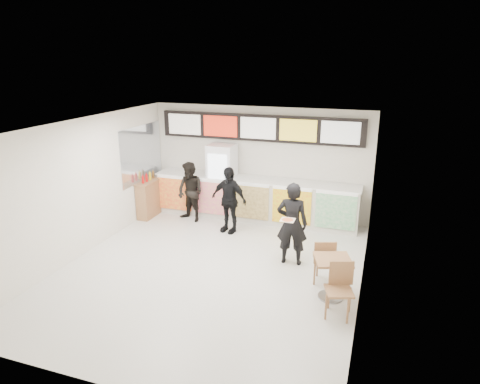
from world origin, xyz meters
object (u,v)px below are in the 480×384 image
at_px(customer_left, 190,192).
at_px(customer_mid, 229,200).
at_px(drinks_fridge, 222,181).
at_px(cafe_table, 332,271).
at_px(service_counter, 254,199).
at_px(condiment_ledge, 149,198).
at_px(customer_main, 292,224).

relative_size(customer_left, customer_mid, 0.95).
relative_size(drinks_fridge, cafe_table, 1.21).
bearing_deg(drinks_fridge, customer_mid, -60.93).
height_order(service_counter, customer_left, customer_left).
bearing_deg(condiment_ledge, cafe_table, -26.57).
relative_size(service_counter, customer_left, 3.46).
xyz_separation_m(customer_left, condiment_ledge, (-1.24, -0.06, -0.29)).
relative_size(customer_main, customer_mid, 1.07).
height_order(customer_left, customer_mid, customer_mid).
height_order(drinks_fridge, customer_mid, drinks_fridge).
bearing_deg(drinks_fridge, customer_main, -42.56).
distance_m(service_counter, drinks_fridge, 1.03).
relative_size(customer_main, cafe_table, 1.09).
bearing_deg(cafe_table, drinks_fridge, 116.64).
xyz_separation_m(customer_left, cafe_table, (4.08, -2.72, -0.26)).
bearing_deg(service_counter, cafe_table, -53.37).
bearing_deg(drinks_fridge, condiment_ledge, -159.14).
bearing_deg(customer_left, drinks_fridge, 64.23).
height_order(customer_main, cafe_table, customer_main).
bearing_deg(customer_left, cafe_table, -15.04).
relative_size(customer_left, cafe_table, 0.97).
xyz_separation_m(service_counter, customer_mid, (-0.36, -1.02, 0.27)).
relative_size(drinks_fridge, customer_mid, 1.19).
distance_m(service_counter, customer_main, 2.70).
distance_m(customer_main, cafe_table, 1.56).
distance_m(customer_main, condiment_ledge, 4.59).
relative_size(drinks_fridge, customer_left, 1.24).
bearing_deg(cafe_table, customer_left, 127.52).
relative_size(customer_main, customer_left, 1.12).
distance_m(customer_left, customer_mid, 1.28).
bearing_deg(customer_left, service_counter, 40.79).
relative_size(service_counter, customer_main, 3.09).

